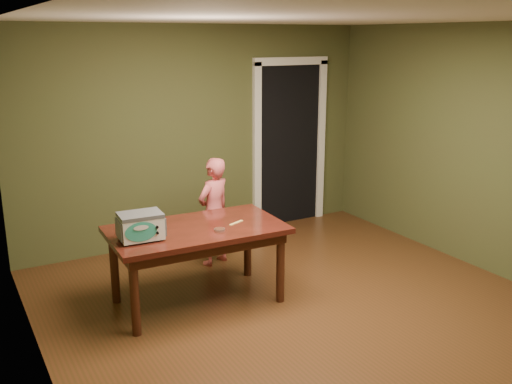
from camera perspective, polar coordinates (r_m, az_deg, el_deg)
floor at (r=5.28m, az=5.93°, el=-12.47°), size 5.00×5.00×0.00m
room_shell at (r=4.73m, az=6.50°, el=6.14°), size 4.52×5.02×2.61m
doorway at (r=7.84m, az=2.17°, el=5.02°), size 1.10×0.66×2.25m
dining_table at (r=5.33m, az=-5.96°, el=-4.54°), size 1.63×0.96×0.75m
toy_oven at (r=5.01m, az=-11.46°, el=-3.29°), size 0.41×0.29×0.24m
baking_pan at (r=5.18m, az=-3.67°, el=-3.77°), size 0.10×0.10×0.02m
spatula at (r=5.39m, az=-2.00°, el=-3.09°), size 0.18×0.09×0.01m
child at (r=6.26m, az=-4.23°, el=-1.96°), size 0.51×0.43×1.20m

